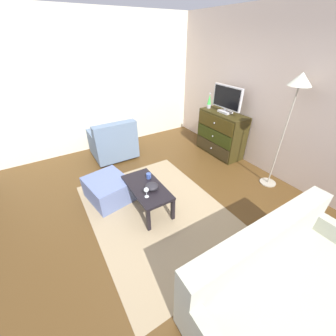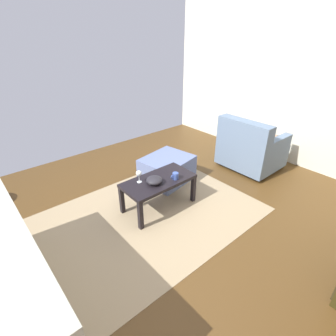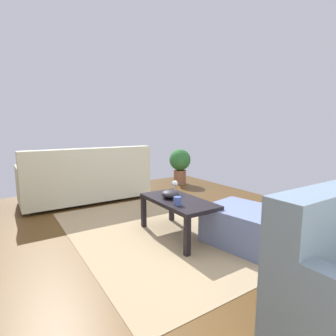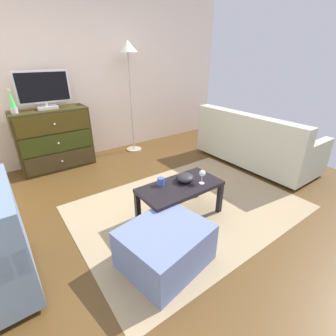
% 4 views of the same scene
% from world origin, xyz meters
% --- Properties ---
extents(ground_plane, '(5.64, 5.01, 0.05)m').
position_xyz_m(ground_plane, '(0.00, 0.00, -0.03)').
color(ground_plane, '#513618').
extents(wall_plain_left, '(0.12, 5.01, 2.78)m').
position_xyz_m(wall_plain_left, '(-2.58, 0.00, 1.39)').
color(wall_plain_left, beige).
rests_on(wall_plain_left, ground_plane).
extents(area_rug, '(2.60, 1.90, 0.01)m').
position_xyz_m(area_rug, '(0.20, -0.20, 0.00)').
color(area_rug, tan).
rests_on(area_rug, ground_plane).
extents(coffee_table, '(0.91, 0.46, 0.41)m').
position_xyz_m(coffee_table, '(0.00, -0.28, 0.35)').
color(coffee_table, black).
rests_on(coffee_table, ground_plane).
extents(wine_glass, '(0.07, 0.07, 0.16)m').
position_xyz_m(wine_glass, '(0.22, -0.38, 0.52)').
color(wine_glass, silver).
rests_on(wine_glass, coffee_table).
extents(mug, '(0.11, 0.08, 0.08)m').
position_xyz_m(mug, '(-0.16, -0.15, 0.45)').
color(mug, '#3C55A5').
rests_on(mug, coffee_table).
extents(bowl_decorative, '(0.20, 0.20, 0.09)m').
position_xyz_m(bowl_decorative, '(0.10, -0.24, 0.45)').
color(bowl_decorative, '#252328').
rests_on(bowl_decorative, coffee_table).
extents(armchair, '(0.80, 0.87, 0.86)m').
position_xyz_m(armchair, '(-1.81, -0.16, 0.35)').
color(armchair, '#332319').
rests_on(armchair, ground_plane).
extents(ottoman, '(0.79, 0.71, 0.37)m').
position_xyz_m(ottoman, '(-0.52, -0.73, 0.19)').
color(ottoman, slate).
rests_on(ottoman, ground_plane).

